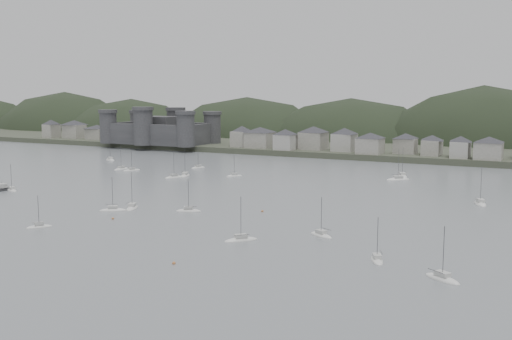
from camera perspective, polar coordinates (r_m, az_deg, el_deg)
The scene contains 9 objects.
ground at distance 144.33m, azimuth -14.05°, elevation -5.77°, with size 900.00×900.00×0.00m, color slate.
far_shore_land at distance 411.56m, azimuth 14.41°, elevation 2.88°, with size 900.00×250.00×3.00m, color #383D2D.
forested_ridge at distance 386.85m, azimuth 14.16°, elevation 0.71°, with size 851.55×103.94×102.57m.
castle at distance 356.56m, azimuth -9.31°, elevation 3.87°, with size 66.00×43.00×20.00m.
waterfront_town at distance 292.03m, azimuth 19.03°, elevation 2.35°, with size 451.48×28.46×12.92m.
sailboat_lead at distance 234.03m, azimuth -6.90°, elevation -0.55°, with size 5.54×9.20×11.98m.
moored_fleet at distance 196.22m, azimuth -3.16°, elevation -2.04°, with size 247.74×168.43×13.08m.
motor_launch_far at distance 215.54m, azimuth -23.44°, elevation -1.76°, with size 4.29×8.73×3.99m.
mooring_buoys at distance 168.75m, azimuth -7.23°, elevation -3.65°, with size 129.57×133.32×0.70m.
Camera 1 is at (94.21, -104.44, 32.37)m, focal length 41.17 mm.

